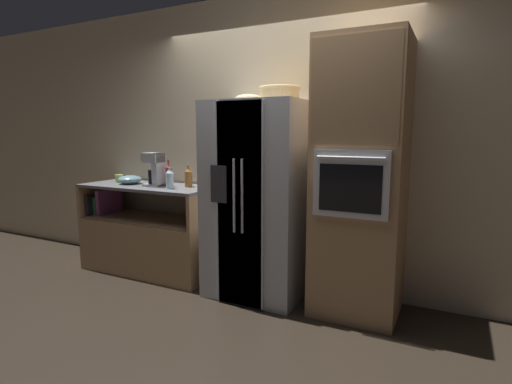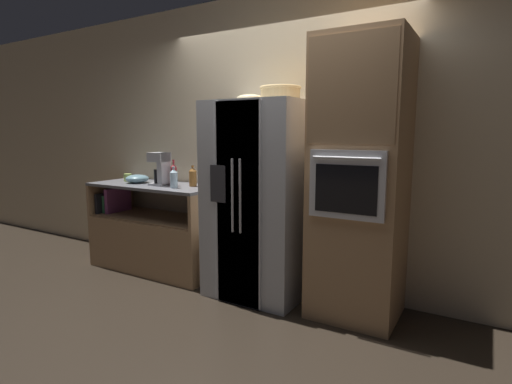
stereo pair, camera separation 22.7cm
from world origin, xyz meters
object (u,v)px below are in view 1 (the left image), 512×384
object	(u,v)px
wicker_basket	(280,93)
mixing_bowl	(130,180)
fruit_bowl	(248,98)
bottle_short	(188,177)
bottle_tall	(169,175)
bottle_wide	(170,179)
refrigerator	(258,200)
mug	(119,178)
coffee_maker	(155,168)
wall_oven	(360,180)

from	to	relation	value
wicker_basket	mixing_bowl	world-z (taller)	wicker_basket
wicker_basket	mixing_bowl	xyz separation A→B (m)	(-1.73, -0.07, -0.84)
fruit_bowl	bottle_short	world-z (taller)	fruit_bowl
fruit_bowl	bottle_tall	size ratio (longest dim) A/B	0.87
bottle_wide	fruit_bowl	bearing A→B (deg)	11.28
bottle_short	mixing_bowl	distance (m)	0.72
bottle_short	mixing_bowl	world-z (taller)	bottle_short
refrigerator	bottle_wide	bearing A→B (deg)	-174.25
fruit_bowl	bottle_short	size ratio (longest dim) A/B	1.09
bottle_wide	mug	size ratio (longest dim) A/B	1.82
wicker_basket	mixing_bowl	distance (m)	1.93
wicker_basket	mug	xyz separation A→B (m)	(-1.94, -0.02, -0.85)
bottle_wide	mug	xyz separation A→B (m)	(-0.84, 0.16, -0.06)
bottle_short	coffee_maker	distance (m)	0.36
wall_oven	coffee_maker	xyz separation A→B (m)	(-2.08, -0.05, 0.02)
coffee_maker	bottle_wide	bearing A→B (deg)	-18.01
mixing_bowl	coffee_maker	bearing A→B (deg)	-3.80
bottle_wide	mug	distance (m)	0.86
refrigerator	bottle_tall	size ratio (longest dim) A/B	6.46
bottle_tall	bottle_wide	distance (m)	0.16
fruit_bowl	coffee_maker	bearing A→B (deg)	-175.71
refrigerator	fruit_bowl	world-z (taller)	fruit_bowl
fruit_bowl	bottle_tall	bearing A→B (deg)	-177.62
refrigerator	fruit_bowl	xyz separation A→B (m)	(-0.13, 0.07, 0.92)
wicker_basket	bottle_tall	distance (m)	1.43
refrigerator	bottle_tall	xyz separation A→B (m)	(-1.04, 0.03, 0.18)
wicker_basket	coffee_maker	xyz separation A→B (m)	(-1.35, -0.09, -0.70)
wicker_basket	mug	distance (m)	2.12
refrigerator	coffee_maker	world-z (taller)	refrigerator
wall_oven	bottle_tall	size ratio (longest dim) A/B	8.12
fruit_bowl	bottle_wide	xyz separation A→B (m)	(-0.80, -0.16, -0.76)
bottle_short	bottle_tall	bearing A→B (deg)	-158.49
wicker_basket	bottle_wide	xyz separation A→B (m)	(-1.10, -0.17, -0.79)
bottle_tall	bottle_wide	world-z (taller)	bottle_tall
mug	wall_oven	bearing A→B (deg)	-0.70
bottle_tall	mixing_bowl	world-z (taller)	bottle_tall
bottle_tall	bottle_short	bearing A→B (deg)	21.51
refrigerator	mixing_bowl	world-z (taller)	refrigerator
coffee_maker	fruit_bowl	bearing A→B (deg)	4.29
wicker_basket	coffee_maker	bearing A→B (deg)	-175.98
wall_oven	coffee_maker	size ratio (longest dim) A/B	6.44
refrigerator	wicker_basket	world-z (taller)	wicker_basket
wall_oven	fruit_bowl	bearing A→B (deg)	178.19
wall_oven	mug	xyz separation A→B (m)	(-2.67, 0.03, -0.13)
refrigerator	coffee_maker	distance (m)	1.20
mug	wicker_basket	bearing A→B (deg)	0.47
bottle_wide	refrigerator	bearing A→B (deg)	5.75
refrigerator	mixing_bowl	xyz separation A→B (m)	(-1.56, 0.01, 0.10)
bottle_wide	coffee_maker	bearing A→B (deg)	161.99
bottle_short	mug	bearing A→B (deg)	-177.68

